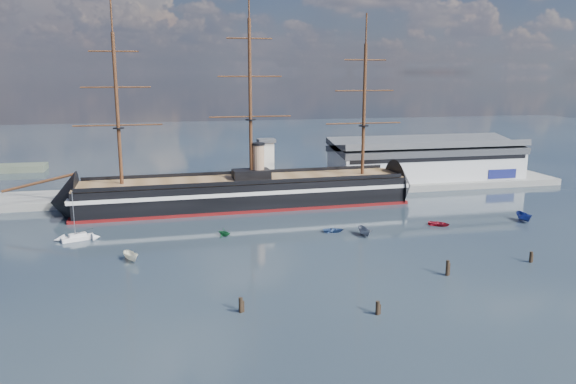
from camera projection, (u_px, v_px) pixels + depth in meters
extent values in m
plane|color=#182330|center=(280.00, 224.00, 136.29)|extent=(600.00, 600.00, 0.00)
cube|color=slate|center=(287.00, 192.00, 172.79)|extent=(180.00, 18.00, 2.00)
cube|color=#B7BABC|center=(426.00, 162.00, 185.55)|extent=(62.00, 20.00, 10.00)
cube|color=#3F4247|center=(427.00, 145.00, 184.38)|extent=(63.00, 21.00, 2.00)
cube|color=silver|center=(266.00, 166.00, 166.54)|extent=(4.00, 4.00, 14.00)
cube|color=#3F4247|center=(266.00, 141.00, 164.97)|extent=(5.00, 5.00, 1.00)
cube|color=black|center=(244.00, 192.00, 153.31)|extent=(88.37, 18.20, 7.00)
cube|color=silver|center=(244.00, 188.00, 153.06)|extent=(90.38, 18.49, 1.00)
cube|color=#5C0D0E|center=(245.00, 205.00, 154.08)|extent=(90.38, 18.45, 0.90)
cone|color=black|center=(64.00, 202.00, 143.30)|extent=(14.39, 16.03, 15.68)
cone|color=black|center=(402.00, 186.00, 163.45)|extent=(11.39, 15.95, 15.68)
cube|color=brown|center=(244.00, 179.00, 152.56)|extent=(88.34, 16.92, 0.40)
cube|color=black|center=(251.00, 174.00, 152.70)|extent=(10.15, 6.25, 2.50)
cylinder|color=#A67F60|center=(258.00, 161.00, 152.41)|extent=(3.20, 3.20, 9.00)
cylinder|color=#381E0F|center=(39.00, 183.00, 141.00)|extent=(17.76, 1.14, 4.43)
cylinder|color=#381E0F|center=(117.00, 110.00, 141.62)|extent=(0.90, 0.90, 38.00)
cylinder|color=#381E0F|center=(250.00, 101.00, 148.57)|extent=(0.90, 0.90, 42.00)
cylinder|color=#381E0F|center=(364.00, 110.00, 156.13)|extent=(0.90, 0.90, 36.00)
cube|color=silver|center=(78.00, 238.00, 123.12)|extent=(7.13, 4.28, 0.91)
cube|color=silver|center=(78.00, 235.00, 122.97)|extent=(3.94, 2.65, 0.73)
cylinder|color=#B2B2B7|center=(74.00, 214.00, 121.88)|extent=(0.15, 0.15, 10.06)
imported|color=white|center=(131.00, 261.00, 109.58)|extent=(6.22, 4.47, 2.35)
imported|color=#324F86|center=(333.00, 232.00, 129.65)|extent=(1.66, 3.13, 1.39)
imported|color=slate|center=(365.00, 236.00, 126.54)|extent=(6.31, 2.67, 2.47)
imported|color=#176533|center=(224.00, 236.00, 126.42)|extent=(5.49, 5.41, 1.97)
imported|color=maroon|center=(439.00, 226.00, 134.99)|extent=(2.96, 3.30, 1.49)
imported|color=navy|center=(524.00, 221.00, 138.91)|extent=(7.02, 3.06, 2.73)
cylinder|color=black|center=(241.00, 312.00, 86.22)|extent=(0.64, 0.64, 3.09)
cylinder|color=black|center=(377.00, 314.00, 85.42)|extent=(0.64, 0.64, 2.84)
cylinder|color=black|center=(447.00, 275.00, 101.86)|extent=(0.64, 0.64, 3.57)
cylinder|color=black|center=(530.00, 262.00, 108.95)|extent=(0.64, 0.64, 2.85)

